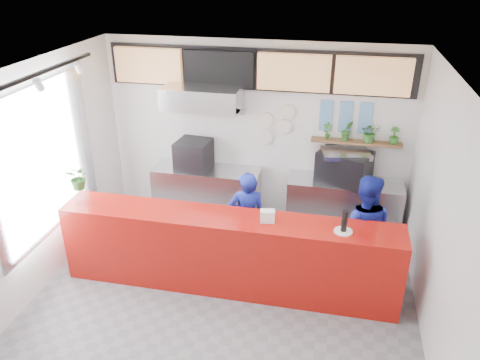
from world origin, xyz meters
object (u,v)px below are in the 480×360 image
Objects in this scene: espresso_machine at (344,167)px; staff_right at (362,230)px; staff_center at (247,219)px; panini_oven at (194,155)px; service_counter at (228,252)px; pepper_mill at (344,221)px.

staff_right reaches higher than espresso_machine.
staff_right is (1.61, -0.09, 0.08)m from staff_center.
staff_right is (2.75, -1.26, -0.34)m from panini_oven.
staff_right reaches higher than panini_oven.
service_counter is at bearing -54.92° from panini_oven.
service_counter is at bearing 177.97° from pepper_mill.
espresso_machine is 1.85m from pepper_mill.
staff_right reaches higher than pepper_mill.
staff_right is (1.74, 0.54, 0.25)m from service_counter.
staff_center reaches higher than pepper_mill.
pepper_mill is (0.01, -1.85, 0.11)m from espresso_machine.
staff_right is 0.79m from pepper_mill.
panini_oven is 3.04m from staff_right.
panini_oven reaches higher than service_counter.
pepper_mill is (1.33, -0.68, 0.53)m from staff_center.
service_counter is at bearing -109.34° from espresso_machine.
staff_center reaches higher than espresso_machine.
staff_right is at bearing 65.09° from pepper_mill.
staff_center is 5.15× the size of pepper_mill.
panini_oven is 1.89× the size of pepper_mill.
staff_center is (-1.32, -1.17, -0.42)m from espresso_machine.
staff_right is at bearing 162.73° from staff_center.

